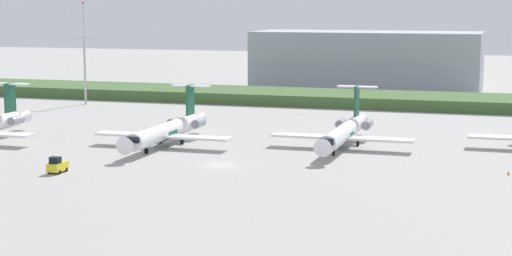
% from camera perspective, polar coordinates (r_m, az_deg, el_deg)
% --- Properties ---
extents(ground_plane, '(500.00, 500.00, 0.00)m').
position_cam_1_polar(ground_plane, '(151.27, 1.46, -0.45)').
color(ground_plane, '#9E9B96').
extents(grass_berm, '(320.00, 20.00, 2.55)m').
position_cam_1_polar(grass_berm, '(198.60, 5.33, 1.99)').
color(grass_berm, '#426033').
rests_on(grass_berm, ground).
extents(regional_jet_second, '(22.81, 31.00, 9.00)m').
position_cam_1_polar(regional_jet_second, '(139.95, -5.94, -0.15)').
color(regional_jet_second, white).
rests_on(regional_jet_second, ground).
extents(regional_jet_third, '(22.81, 31.00, 9.00)m').
position_cam_1_polar(regional_jet_third, '(138.25, 5.87, -0.25)').
color(regional_jet_third, white).
rests_on(regional_jet_third, ground).
extents(antenna_mast, '(4.40, 0.50, 23.27)m').
position_cam_1_polar(antenna_mast, '(199.86, -11.29, 4.31)').
color(antenna_mast, '#B2B2B7').
rests_on(antenna_mast, ground).
extents(distant_hangar, '(59.50, 21.81, 15.47)m').
position_cam_1_polar(distant_hangar, '(230.79, 7.35, 4.44)').
color(distant_hangar, '#9EA3AD').
rests_on(distant_hangar, ground).
extents(baggage_tug, '(1.72, 3.20, 2.30)m').
position_cam_1_polar(baggage_tug, '(120.39, -13.04, -2.44)').
color(baggage_tug, yellow).
rests_on(baggage_tug, ground).
extents(safety_cone_front_marker, '(0.44, 0.44, 0.55)m').
position_cam_1_polar(safety_cone_front_marker, '(120.98, 16.40, -2.87)').
color(safety_cone_front_marker, orange).
rests_on(safety_cone_front_marker, ground).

